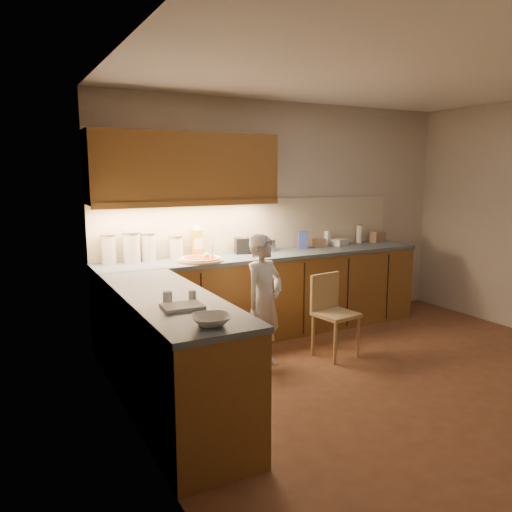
# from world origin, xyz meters

# --- Properties ---
(room) EXTENTS (4.54, 4.50, 2.62)m
(room) POSITION_xyz_m (0.00, 0.00, 1.68)
(room) COLOR brown
(room) RESTS_ON ground
(l_counter) EXTENTS (3.77, 2.62, 0.92)m
(l_counter) POSITION_xyz_m (-0.92, 1.25, 0.46)
(l_counter) COLOR brown
(l_counter) RESTS_ON ground
(backsplash) EXTENTS (3.75, 0.02, 0.58)m
(backsplash) POSITION_xyz_m (-0.38, 1.99, 1.21)
(backsplash) COLOR beige
(backsplash) RESTS_ON l_counter
(upper_cabinets) EXTENTS (1.95, 0.36, 0.73)m
(upper_cabinets) POSITION_xyz_m (-1.27, 1.82, 1.85)
(upper_cabinets) COLOR brown
(upper_cabinets) RESTS_ON ground
(pizza_on_board) EXTENTS (0.46, 0.46, 0.19)m
(pizza_on_board) POSITION_xyz_m (-1.22, 1.61, 0.94)
(pizza_on_board) COLOR tan
(pizza_on_board) RESTS_ON l_counter
(child) EXTENTS (0.54, 0.45, 1.25)m
(child) POSITION_xyz_m (-0.89, 0.88, 0.63)
(child) COLOR silver
(child) RESTS_ON ground
(wooden_chair) EXTENTS (0.41, 0.41, 0.81)m
(wooden_chair) POSITION_xyz_m (-0.14, 0.84, 0.47)
(wooden_chair) COLOR tan
(wooden_chair) RESTS_ON ground
(mixing_bowl) EXTENTS (0.27, 0.27, 0.06)m
(mixing_bowl) POSITION_xyz_m (-1.95, -0.40, 0.95)
(mixing_bowl) COLOR white
(mixing_bowl) RESTS_ON l_counter
(canister_a) EXTENTS (0.15, 0.15, 0.30)m
(canister_a) POSITION_xyz_m (-2.07, 1.88, 1.07)
(canister_a) COLOR beige
(canister_a) RESTS_ON l_counter
(canister_b) EXTENTS (0.18, 0.18, 0.31)m
(canister_b) POSITION_xyz_m (-1.84, 1.86, 1.07)
(canister_b) COLOR silver
(canister_b) RESTS_ON l_counter
(canister_c) EXTENTS (0.15, 0.15, 0.29)m
(canister_c) POSITION_xyz_m (-1.67, 1.88, 1.06)
(canister_c) COLOR white
(canister_c) RESTS_ON l_counter
(canister_d) EXTENTS (0.15, 0.15, 0.24)m
(canister_d) POSITION_xyz_m (-1.37, 1.89, 1.04)
(canister_d) COLOR white
(canister_d) RESTS_ON l_counter
(oil_jug) EXTENTS (0.13, 0.11, 0.33)m
(oil_jug) POSITION_xyz_m (-1.14, 1.89, 1.07)
(oil_jug) COLOR gold
(oil_jug) RESTS_ON l_counter
(toaster) EXTENTS (0.30, 0.22, 0.18)m
(toaster) POSITION_xyz_m (-0.58, 1.82, 1.01)
(toaster) COLOR black
(toaster) RESTS_ON l_counter
(steel_pot) EXTENTS (0.18, 0.18, 0.13)m
(steel_pot) POSITION_xyz_m (-0.29, 1.86, 0.99)
(steel_pot) COLOR silver
(steel_pot) RESTS_ON l_counter
(blue_box) EXTENTS (0.12, 0.10, 0.20)m
(blue_box) POSITION_xyz_m (0.15, 1.82, 1.02)
(blue_box) COLOR #3745A5
(blue_box) RESTS_ON l_counter
(card_box_a) EXTENTS (0.16, 0.12, 0.10)m
(card_box_a) POSITION_xyz_m (0.39, 1.84, 0.97)
(card_box_a) COLOR #A97C5B
(card_box_a) RESTS_ON l_counter
(white_bottle) EXTENTS (0.07, 0.07, 0.17)m
(white_bottle) POSITION_xyz_m (0.58, 1.92, 1.01)
(white_bottle) COLOR white
(white_bottle) RESTS_ON l_counter
(flat_pack) EXTENTS (0.22, 0.18, 0.08)m
(flat_pack) POSITION_xyz_m (0.69, 1.82, 0.96)
(flat_pack) COLOR silver
(flat_pack) RESTS_ON l_counter
(tall_jar) EXTENTS (0.07, 0.07, 0.23)m
(tall_jar) POSITION_xyz_m (1.05, 1.89, 1.04)
(tall_jar) COLOR white
(tall_jar) RESTS_ON l_counter
(card_box_b) EXTENTS (0.18, 0.15, 0.13)m
(card_box_b) POSITION_xyz_m (1.30, 1.84, 0.99)
(card_box_b) COLOR #A37958
(card_box_b) RESTS_ON l_counter
(dough_cloth) EXTENTS (0.28, 0.22, 0.02)m
(dough_cloth) POSITION_xyz_m (-1.97, 0.04, 0.93)
(dough_cloth) COLOR white
(dough_cloth) RESTS_ON l_counter
(spice_jar_a) EXTENTS (0.08, 0.08, 0.09)m
(spice_jar_a) POSITION_xyz_m (-2.03, 0.17, 0.96)
(spice_jar_a) COLOR white
(spice_jar_a) RESTS_ON l_counter
(spice_jar_b) EXTENTS (0.07, 0.07, 0.07)m
(spice_jar_b) POSITION_xyz_m (-1.85, 0.18, 0.96)
(spice_jar_b) COLOR white
(spice_jar_b) RESTS_ON l_counter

